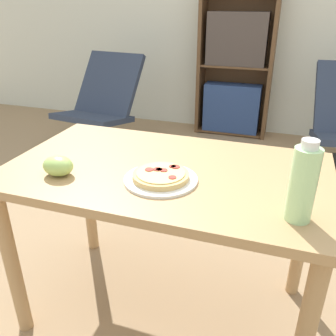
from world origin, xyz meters
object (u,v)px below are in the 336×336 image
grape_bunch (58,166)px  lounge_chair_near (101,121)px  bookshelf (235,72)px  drink_bottle (303,184)px  pizza_on_plate (161,177)px

grape_bunch → lounge_chair_near: size_ratio=0.13×
grape_bunch → bookshelf: bookshelf is taller
grape_bunch → lounge_chair_near: lounge_chair_near is taller
bookshelf → lounge_chair_near: bearing=-141.0°
drink_bottle → bookshelf: bearing=102.5°
drink_bottle → bookshelf: size_ratio=0.18×
grape_bunch → bookshelf: 2.78m
pizza_on_plate → bookshelf: (-0.15, 2.69, -0.10)m
drink_bottle → pizza_on_plate: bearing=167.7°
pizza_on_plate → drink_bottle: size_ratio=1.06×
grape_bunch → pizza_on_plate: bearing=11.6°
drink_bottle → lounge_chair_near: (-1.72, 1.90, -0.58)m
grape_bunch → drink_bottle: size_ratio=0.47×
grape_bunch → lounge_chair_near: (-0.88, 1.87, -0.49)m
lounge_chair_near → bookshelf: (1.10, 0.89, 0.37)m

